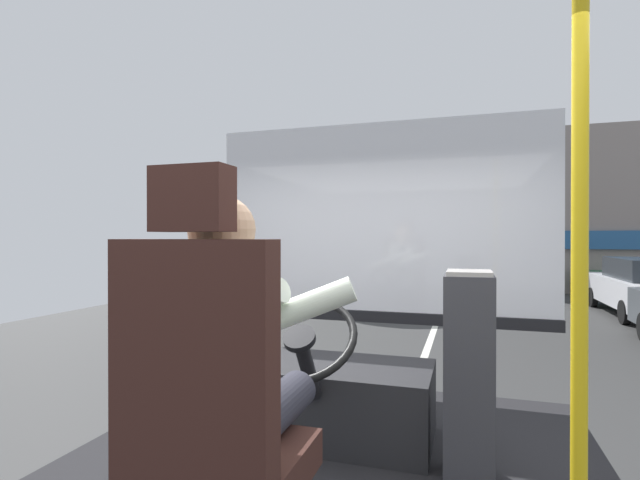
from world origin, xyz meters
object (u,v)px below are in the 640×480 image
Objects in this scene: handrail_pole at (580,284)px; parked_car_black at (562,262)px; steering_console at (329,397)px; fare_box at (469,376)px; parked_car_green at (592,272)px; driver_seat at (212,425)px; bus_driver at (230,354)px.

parked_car_black is at bearing 80.11° from handrail_pole.
fare_box is (0.73, -0.23, 0.25)m from steering_console.
parked_car_black reaches higher than parked_car_green.
steering_console is (0.00, 1.23, -0.32)m from driver_seat.
fare_box is at bearing -17.78° from steering_console.
handrail_pole is at bearing -69.16° from fare_box.
fare_box is at bearing -104.45° from parked_car_green.
fare_box is (0.73, 0.88, -0.26)m from bus_driver.
driver_seat is 0.67× the size of handrail_pole.
steering_console is 1.16× the size of fare_box.
steering_console is at bearing -103.05° from parked_car_black.
driver_seat is 1.18× the size of steering_console.
bus_driver is at bearing -129.50° from fare_box.
bus_driver is 0.72× the size of steering_console.
handrail_pole reaches higher than parked_car_green.
driver_seat is 22.46m from parked_car_black.
handrail_pole is 22.04m from parked_car_black.
parked_car_black is (-0.13, 4.64, 0.12)m from parked_car_green.
fare_box is at bearing 53.83° from driver_seat.
fare_box is (0.73, 1.00, -0.07)m from driver_seat.
handrail_pole is 0.95m from fare_box.
parked_car_green is (3.91, 17.05, -1.11)m from handrail_pole.
steering_console is at bearing 135.71° from handrail_pole.
handrail_pole is 0.48× the size of parked_car_black.
driver_seat reaches higher than fare_box.
bus_driver is 0.20× the size of parked_car_black.
driver_seat reaches higher than parked_car_green.
handrail_pole reaches higher than fare_box.
parked_car_green is at bearing 77.09° from handrail_pole.
parked_car_green is 1.03× the size of parked_car_black.
parked_car_green is at bearing 74.00° from bus_driver.
driver_seat is at bearing -102.35° from parked_car_black.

